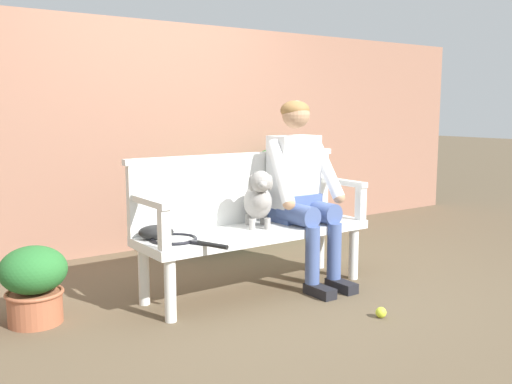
# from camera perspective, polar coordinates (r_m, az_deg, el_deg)

# --- Properties ---
(ground_plane) EXTENTS (40.00, 40.00, 0.00)m
(ground_plane) POSITION_cam_1_polar(r_m,az_deg,el_deg) (4.08, -0.00, -9.71)
(ground_plane) COLOR brown
(brick_garden_fence) EXTENTS (8.00, 0.30, 2.02)m
(brick_garden_fence) POSITION_cam_1_polar(r_m,az_deg,el_deg) (5.39, -10.67, 5.49)
(brick_garden_fence) COLOR #936651
(brick_garden_fence) RESTS_ON ground
(hedge_bush_mid_left) EXTENTS (0.78, 0.48, 0.87)m
(hedge_bush_mid_left) POSITION_cam_1_polar(r_m,az_deg,el_deg) (5.77, 1.79, 0.05)
(hedge_bush_mid_left) COLOR #1E5B23
(hedge_bush_mid_left) RESTS_ON ground
(hedge_bush_far_left) EXTENTS (0.74, 0.71, 0.68)m
(hedge_bush_far_left) POSITION_cam_1_polar(r_m,az_deg,el_deg) (5.32, -5.76, -1.72)
(hedge_bush_far_left) COLOR #1E5B23
(hedge_bush_far_left) RESTS_ON ground
(garden_bench) EXTENTS (1.67, 0.49, 0.45)m
(garden_bench) POSITION_cam_1_polar(r_m,az_deg,el_deg) (3.98, -0.00, -4.42)
(garden_bench) COLOR white
(garden_bench) RESTS_ON ground
(bench_backrest) EXTENTS (1.71, 0.06, 0.50)m
(bench_backrest) POSITION_cam_1_polar(r_m,az_deg,el_deg) (4.10, -1.75, 0.42)
(bench_backrest) COLOR white
(bench_backrest) RESTS_ON garden_bench
(bench_armrest_left_end) EXTENTS (0.06, 0.49, 0.28)m
(bench_armrest_left_end) POSITION_cam_1_polar(r_m,az_deg,el_deg) (3.46, -9.97, -2.07)
(bench_armrest_left_end) COLOR white
(bench_armrest_left_end) RESTS_ON garden_bench
(bench_armrest_right_end) EXTENTS (0.06, 0.49, 0.28)m
(bench_armrest_right_end) POSITION_cam_1_polar(r_m,az_deg,el_deg) (4.37, 9.21, 0.10)
(bench_armrest_right_end) COLOR white
(bench_armrest_right_end) RESTS_ON garden_bench
(person_seated) EXTENTS (0.56, 0.65, 1.32)m
(person_seated) POSITION_cam_1_polar(r_m,az_deg,el_deg) (4.14, 4.43, 0.74)
(person_seated) COLOR black
(person_seated) RESTS_ON ground
(dog_on_bench) EXTENTS (0.30, 0.40, 0.41)m
(dog_on_bench) POSITION_cam_1_polar(r_m,az_deg,el_deg) (3.93, 0.25, -0.67)
(dog_on_bench) COLOR gray
(dog_on_bench) RESTS_ON garden_bench
(tennis_racket) EXTENTS (0.37, 0.58, 0.03)m
(tennis_racket) POSITION_cam_1_polar(r_m,az_deg,el_deg) (3.61, -7.76, -4.69)
(tennis_racket) COLOR black
(tennis_racket) RESTS_ON garden_bench
(baseball_glove) EXTENTS (0.27, 0.25, 0.09)m
(baseball_glove) POSITION_cam_1_polar(r_m,az_deg,el_deg) (3.68, -9.84, -3.94)
(baseball_glove) COLOR black
(baseball_glove) RESTS_ON garden_bench
(tennis_ball) EXTENTS (0.07, 0.07, 0.07)m
(tennis_ball) POSITION_cam_1_polar(r_m,az_deg,el_deg) (3.65, 12.24, -11.55)
(tennis_ball) COLOR #CCDB33
(tennis_ball) RESTS_ON ground
(potted_plant) EXTENTS (0.39, 0.39, 0.46)m
(potted_plant) POSITION_cam_1_polar(r_m,az_deg,el_deg) (3.66, -21.10, -8.28)
(potted_plant) COLOR #A85B3D
(potted_plant) RESTS_ON ground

